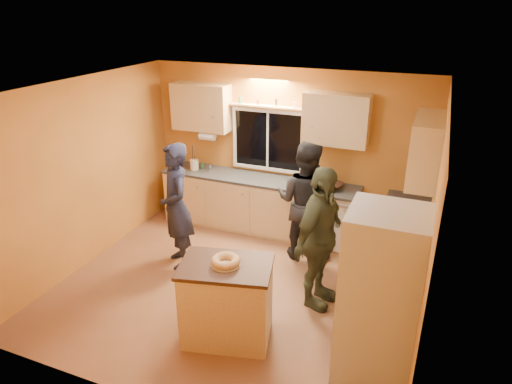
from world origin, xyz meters
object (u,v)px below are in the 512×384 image
at_px(refrigerator, 380,297).
at_px(person_left, 176,207).
at_px(island, 227,301).
at_px(person_right, 319,239).
at_px(person_center, 304,201).

relative_size(refrigerator, person_left, 1.01).
relative_size(island, person_right, 0.61).
distance_m(island, person_center, 2.10).
xyz_separation_m(island, person_center, (0.27, 2.04, 0.40)).
distance_m(island, person_right, 1.32).
bearing_deg(person_left, refrigerator, 26.23).
height_order(refrigerator, island, refrigerator).
bearing_deg(person_left, person_center, 75.69).
bearing_deg(person_center, person_right, 119.37).
relative_size(person_center, person_right, 0.98).
xyz_separation_m(refrigerator, island, (-1.58, -0.09, -0.42)).
xyz_separation_m(refrigerator, person_center, (-1.32, 1.95, -0.02)).
xyz_separation_m(person_left, person_center, (1.57, 0.87, -0.02)).
distance_m(person_left, person_right, 2.07).
height_order(refrigerator, person_left, refrigerator).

